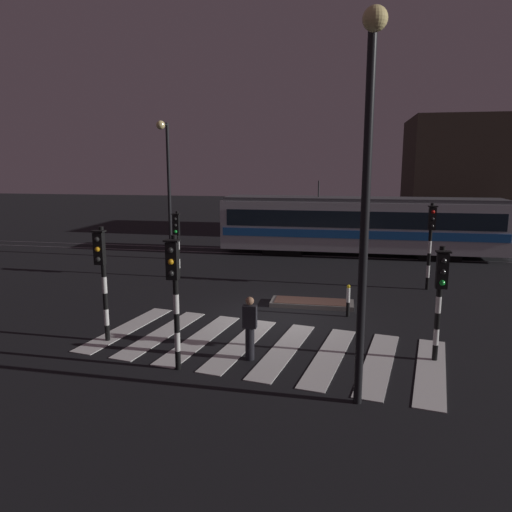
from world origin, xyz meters
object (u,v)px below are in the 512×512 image
object	(u,v)px
traffic_light_kerb_mid_left	(174,283)
tram	(359,225)
pedestrian_waiting_at_kerb	(250,328)
traffic_light_corner_far_right	(431,233)
traffic_light_corner_near_right	(440,287)
street_lamp_trackside_left	(167,174)
traffic_light_corner_far_left	(177,234)
bollard_island_edge	(348,301)
traffic_light_corner_near_left	(102,267)
street_lamp_near_kerb	(367,176)

from	to	relation	value
traffic_light_kerb_mid_left	tram	size ratio (longest dim) A/B	0.22
pedestrian_waiting_at_kerb	traffic_light_corner_far_right	bearing A→B (deg)	55.80
traffic_light_corner_near_right	traffic_light_corner_far_right	bearing A→B (deg)	83.08
pedestrian_waiting_at_kerb	street_lamp_trackside_left	bearing A→B (deg)	118.83
street_lamp_trackside_left	traffic_light_corner_far_left	bearing A→B (deg)	-64.55
traffic_light_kerb_mid_left	traffic_light_corner_far_left	distance (m)	10.21
street_lamp_trackside_left	bollard_island_edge	bearing A→B (deg)	-41.54
traffic_light_kerb_mid_left	traffic_light_corner_near_right	world-z (taller)	traffic_light_kerb_mid_left
pedestrian_waiting_at_kerb	bollard_island_edge	distance (m)	4.93
traffic_light_corner_far_left	bollard_island_edge	size ratio (longest dim) A/B	2.72
traffic_light_kerb_mid_left	tram	xyz separation A→B (m)	(4.74, 16.77, -0.51)
traffic_light_corner_near_left	street_lamp_trackside_left	distance (m)	12.60
street_lamp_trackside_left	bollard_island_edge	world-z (taller)	street_lamp_trackside_left
traffic_light_corner_near_right	pedestrian_waiting_at_kerb	distance (m)	4.98
traffic_light_corner_near_left	pedestrian_waiting_at_kerb	distance (m)	4.59
traffic_light_corner_far_right	bollard_island_edge	world-z (taller)	traffic_light_corner_far_right
traffic_light_corner_far_left	street_lamp_trackside_left	distance (m)	5.13
traffic_light_corner_far_right	tram	bearing A→B (deg)	109.86
tram	pedestrian_waiting_at_kerb	xyz separation A→B (m)	(-3.08, -15.73, -0.87)
pedestrian_waiting_at_kerb	bollard_island_edge	size ratio (longest dim) A/B	1.54
street_lamp_near_kerb	pedestrian_waiting_at_kerb	bearing A→B (deg)	142.27
street_lamp_trackside_left	tram	world-z (taller)	street_lamp_trackside_left
street_lamp_trackside_left	traffic_light_kerb_mid_left	bearing A→B (deg)	-68.82
traffic_light_corner_far_left	street_lamp_trackside_left	world-z (taller)	street_lamp_trackside_left
traffic_light_corner_far_right	bollard_island_edge	distance (m)	5.57
bollard_island_edge	street_lamp_near_kerb	bearing A→B (deg)	-87.94
traffic_light_corner_near_left	traffic_light_corner_far_left	xyz separation A→B (m)	(-0.68, 8.11, -0.23)
traffic_light_kerb_mid_left	street_lamp_trackside_left	distance (m)	14.81
pedestrian_waiting_at_kerb	bollard_island_edge	bearing A→B (deg)	59.05
traffic_light_kerb_mid_left	street_lamp_trackside_left	xyz separation A→B (m)	(-5.28, 13.64, 2.32)
traffic_light_kerb_mid_left	street_lamp_near_kerb	world-z (taller)	street_lamp_near_kerb
traffic_light_kerb_mid_left	traffic_light_corner_far_right	bearing A→B (deg)	52.04
traffic_light_kerb_mid_left	pedestrian_waiting_at_kerb	distance (m)	2.39
traffic_light_kerb_mid_left	pedestrian_waiting_at_kerb	size ratio (longest dim) A/B	2.00
traffic_light_corner_far_left	street_lamp_trackside_left	xyz separation A→B (m)	(-1.90, 4.00, 2.58)
traffic_light_corner_near_right	bollard_island_edge	distance (m)	4.40
traffic_light_kerb_mid_left	street_lamp_trackside_left	bearing A→B (deg)	111.18
traffic_light_kerb_mid_left	traffic_light_corner_far_left	xyz separation A→B (m)	(-3.38, 9.63, -0.26)
traffic_light_corner_far_left	traffic_light_corner_far_right	world-z (taller)	traffic_light_corner_far_right
traffic_light_corner_near_left	pedestrian_waiting_at_kerb	xyz separation A→B (m)	(4.36, -0.49, -1.34)
street_lamp_near_kerb	pedestrian_waiting_at_kerb	world-z (taller)	street_lamp_near_kerb
traffic_light_corner_far_left	traffic_light_corner_near_right	world-z (taller)	traffic_light_corner_near_right
traffic_light_kerb_mid_left	tram	world-z (taller)	tram
street_lamp_trackside_left	pedestrian_waiting_at_kerb	bearing A→B (deg)	-61.17
traffic_light_corner_near_left	pedestrian_waiting_at_kerb	bearing A→B (deg)	-6.48
traffic_light_corner_near_right	street_lamp_trackside_left	world-z (taller)	street_lamp_trackside_left
traffic_light_corner_far_right	street_lamp_near_kerb	xyz separation A→B (m)	(-2.97, -10.56, 2.52)
traffic_light_corner_far_left	street_lamp_near_kerb	distance (m)	13.57
traffic_light_corner_far_left	tram	world-z (taller)	tram
traffic_light_corner_far_right	pedestrian_waiting_at_kerb	size ratio (longest dim) A/B	2.07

